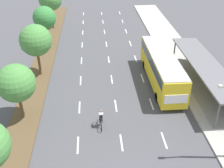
# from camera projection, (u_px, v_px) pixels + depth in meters

# --- Properties ---
(median_strip) EXTENTS (2.60, 52.00, 0.12)m
(median_strip) POSITION_uv_depth(u_px,v_px,m) (42.00, 65.00, 33.38)
(median_strip) COLOR brown
(median_strip) RESTS_ON ground
(sidewalk_right) EXTENTS (4.50, 52.00, 0.15)m
(sidewalk_right) POSITION_uv_depth(u_px,v_px,m) (181.00, 60.00, 34.54)
(sidewalk_right) COLOR #ADAAA3
(sidewalk_right) RESTS_ON ground
(lane_divider_left) EXTENTS (0.14, 47.77, 0.01)m
(lane_divider_left) POSITION_uv_depth(u_px,v_px,m) (81.00, 70.00, 32.35)
(lane_divider_left) COLOR white
(lane_divider_left) RESTS_ON ground
(lane_divider_center) EXTENTS (0.14, 47.77, 0.01)m
(lane_divider_center) POSITION_uv_depth(u_px,v_px,m) (110.00, 69.00, 32.59)
(lane_divider_center) COLOR white
(lane_divider_center) RESTS_ON ground
(lane_divider_right) EXTENTS (0.14, 47.77, 0.01)m
(lane_divider_right) POSITION_uv_depth(u_px,v_px,m) (139.00, 68.00, 32.82)
(lane_divider_right) COLOR white
(lane_divider_right) RESTS_ON ground
(bus_shelter) EXTENTS (2.90, 13.86, 2.86)m
(bus_shelter) POSITION_uv_depth(u_px,v_px,m) (206.00, 73.00, 27.74)
(bus_shelter) COLOR gray
(bus_shelter) RESTS_ON sidewalk_right
(bus) EXTENTS (2.54, 11.29, 3.37)m
(bus) POSITION_uv_depth(u_px,v_px,m) (162.00, 66.00, 28.69)
(bus) COLOR yellow
(bus) RESTS_ON ground
(cyclist) EXTENTS (0.46, 1.82, 1.71)m
(cyclist) POSITION_uv_depth(u_px,v_px,m) (101.00, 119.00, 23.05)
(cyclist) COLOR black
(cyclist) RESTS_ON ground
(median_tree_second) EXTENTS (3.30, 3.30, 5.21)m
(median_tree_second) POSITION_uv_depth(u_px,v_px,m) (16.00, 83.00, 22.57)
(median_tree_second) COLOR brown
(median_tree_second) RESTS_ON median_strip
(median_tree_third) EXTENTS (3.48, 3.48, 5.91)m
(median_tree_third) POSITION_uv_depth(u_px,v_px,m) (36.00, 40.00, 29.04)
(median_tree_third) COLOR brown
(median_tree_third) RESTS_ON median_strip
(median_tree_fourth) EXTENTS (3.06, 3.06, 5.71)m
(median_tree_fourth) POSITION_uv_depth(u_px,v_px,m) (44.00, 18.00, 35.78)
(median_tree_fourth) COLOR brown
(median_tree_fourth) RESTS_ON median_strip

